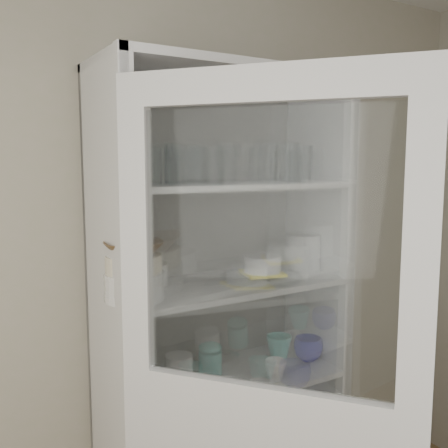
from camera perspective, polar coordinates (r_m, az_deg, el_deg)
wall_back at (r=2.13m, az=-7.80°, el=-4.93°), size 3.60×0.02×2.60m
pantry_cabinet at (r=2.18m, az=-0.88°, el=-14.46°), size 1.00×0.45×2.10m
tumbler_0 at (r=1.72m, az=-8.14°, el=6.48°), size 0.08×0.08×0.13m
tumbler_1 at (r=1.78m, az=-3.16°, el=6.75°), size 0.08×0.08×0.14m
tumbler_2 at (r=1.76m, az=-5.62°, el=6.78°), size 0.09×0.09×0.14m
tumbler_3 at (r=1.80m, az=-1.09°, el=6.70°), size 0.08×0.08×0.13m
tumbler_4 at (r=1.94m, az=5.05°, el=6.91°), size 0.09×0.09×0.15m
tumbler_5 at (r=2.03m, az=7.48°, el=6.98°), size 0.09×0.09×0.16m
tumbler_6 at (r=2.00m, az=8.99°, el=6.80°), size 0.08×0.08×0.15m
tumbler_7 at (r=1.84m, az=-5.73°, el=6.82°), size 0.09×0.09×0.14m
tumbler_8 at (r=1.83m, az=-9.46°, el=6.95°), size 0.10×0.10×0.16m
tumbler_9 at (r=1.91m, az=-4.42°, el=6.63°), size 0.07×0.07×0.13m
tumbler_10 at (r=1.91m, az=-2.90°, el=6.65°), size 0.08×0.08×0.13m
tumbler_11 at (r=2.04m, az=3.88°, el=6.78°), size 0.08×0.08×0.14m
goblet_0 at (r=1.96m, az=-5.97°, el=7.02°), size 0.07×0.07×0.16m
goblet_1 at (r=2.03m, az=-3.22°, el=7.19°), size 0.07×0.07×0.17m
goblet_2 at (r=2.07m, az=0.85°, el=7.32°), size 0.08×0.08×0.18m
goblet_3 at (r=2.21m, az=5.47°, el=7.41°), size 0.08×0.08×0.19m
plate_stack_front at (r=1.78m, az=-10.22°, el=-6.99°), size 0.21×0.21×0.10m
plate_stack_back at (r=2.00m, az=-9.08°, el=-5.66°), size 0.19×0.19×0.08m
cream_bowl at (r=1.77m, az=-10.27°, el=-4.49°), size 0.21×0.21×0.06m
terracotta_bowl at (r=1.76m, az=-10.31°, el=-2.71°), size 0.25×0.25×0.05m
glass_platter at (r=2.08m, az=4.39°, el=-6.00°), size 0.40×0.40×0.02m
yellow_trivet at (r=2.08m, az=4.39°, el=-5.60°), size 0.19×0.19×0.01m
white_ramekin at (r=2.07m, az=4.40°, el=-4.55°), size 0.19×0.19×0.07m
grey_bowl_stack at (r=2.25m, az=9.06°, el=-3.26°), size 0.15×0.15×0.16m
mug_blue at (r=2.33m, az=9.59°, el=-13.88°), size 0.13×0.13×0.10m
mug_teal at (r=2.32m, az=6.31°, el=-13.80°), size 0.15×0.15×0.11m
mug_white at (r=2.12m, az=5.88°, el=-16.26°), size 0.10×0.10×0.08m
teal_jar at (r=2.15m, az=-1.59°, el=-15.35°), size 0.10×0.10×0.12m
measuring_cups at (r=2.01m, az=-3.00°, el=-18.14°), size 0.11×0.11×0.04m
white_canister at (r=2.05m, az=-5.14°, el=-16.35°), size 0.14×0.14×0.13m
tumbler_12 at (r=2.04m, az=8.17°, el=6.51°), size 0.06×0.06×0.12m
tumbler_13 at (r=1.88m, az=0.27°, el=6.95°), size 0.08×0.08×0.15m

